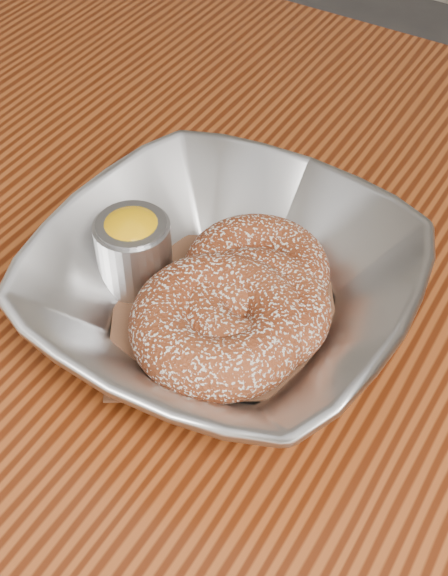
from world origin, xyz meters
The scene contains 7 objects.
table centered at (0.00, 0.00, 0.65)m, with size 1.20×0.80×0.75m.
serving_bowl centered at (0.02, -0.02, 0.78)m, with size 0.24×0.24×0.06m, color #B8BBC0.
parchment centered at (0.02, -0.02, 0.76)m, with size 0.14×0.14×0.00m, color brown.
donut_back centered at (0.03, 0.01, 0.78)m, with size 0.10×0.10×0.03m, color maroon.
donut_front centered at (0.03, -0.05, 0.78)m, with size 0.11×0.11×0.04m, color maroon.
donut_extra centered at (0.04, -0.02, 0.78)m, with size 0.10×0.10×0.03m, color maroon.
ramekin centered at (-0.05, -0.02, 0.79)m, with size 0.05×0.05×0.06m.
Camera 1 is at (0.20, -0.32, 1.15)m, focal length 50.00 mm.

